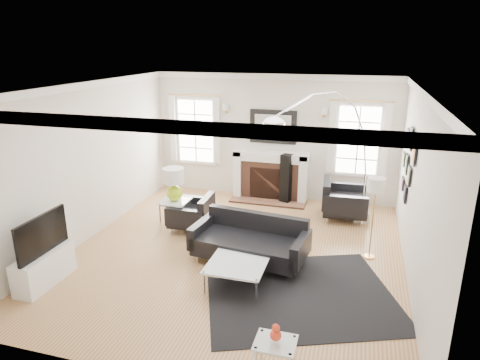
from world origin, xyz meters
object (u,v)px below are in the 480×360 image
(sofa, at_px, (251,242))
(armchair_right, at_px, (342,201))
(armchair_left, at_px, (194,214))
(gourd_lamp, at_px, (174,182))
(fireplace, at_px, (270,176))
(coffee_table, at_px, (237,265))
(arc_floor_lamp, at_px, (323,155))

(sofa, bearing_deg, armchair_right, 59.41)
(armchair_left, height_order, gourd_lamp, gourd_lamp)
(fireplace, bearing_deg, armchair_left, -117.21)
(coffee_table, bearing_deg, gourd_lamp, 136.32)
(sofa, relative_size, gourd_lamp, 3.04)
(fireplace, distance_m, gourd_lamp, 2.58)
(armchair_left, distance_m, coffee_table, 2.20)
(coffee_table, bearing_deg, armchair_left, 128.78)
(sofa, xyz_separation_m, armchair_left, (-1.37, 0.90, -0.02))
(armchair_right, bearing_deg, sofa, -120.59)
(fireplace, relative_size, gourd_lamp, 2.64)
(armchair_left, height_order, armchair_right, armchair_right)
(armchair_left, relative_size, gourd_lamp, 1.34)
(armchair_right, bearing_deg, coffee_table, -113.24)
(arc_floor_lamp, bearing_deg, sofa, -120.97)
(armchair_right, height_order, arc_floor_lamp, arc_floor_lamp)
(fireplace, relative_size, armchair_right, 1.66)
(armchair_left, xyz_separation_m, arc_floor_lamp, (2.31, 0.68, 1.15))
(coffee_table, height_order, arc_floor_lamp, arc_floor_lamp)
(gourd_lamp, distance_m, arc_floor_lamp, 2.81)
(fireplace, height_order, armchair_right, fireplace)
(fireplace, xyz_separation_m, arc_floor_lamp, (1.26, -1.37, 0.92))
(armchair_left, bearing_deg, coffee_table, -51.22)
(armchair_right, height_order, coffee_table, armchair_right)
(fireplace, bearing_deg, sofa, -84.00)
(armchair_right, bearing_deg, fireplace, 156.53)
(armchair_left, xyz_separation_m, coffee_table, (1.38, -1.71, 0.03))
(armchair_left, bearing_deg, fireplace, 62.79)
(fireplace, xyz_separation_m, armchair_left, (-1.06, -2.05, -0.23))
(fireplace, relative_size, coffee_table, 2.02)
(gourd_lamp, height_order, arc_floor_lamp, arc_floor_lamp)
(armchair_right, distance_m, arc_floor_lamp, 1.34)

